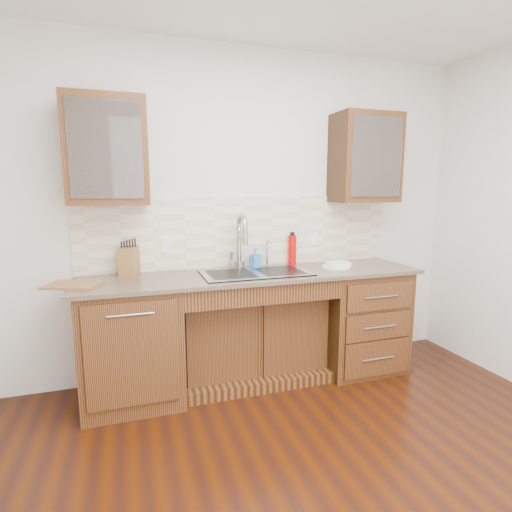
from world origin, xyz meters
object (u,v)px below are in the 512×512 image
object	(u,v)px
knife_block	(129,261)
cutting_board	(73,285)
plate	(336,267)
water_bottle	(292,250)
soap_bottle	(255,258)

from	to	relation	value
knife_block	cutting_board	world-z (taller)	knife_block
plate	cutting_board	xyz separation A→B (m)	(-2.03, -0.03, 0.00)
plate	cutting_board	world-z (taller)	cutting_board
water_bottle	knife_block	size ratio (longest dim) A/B	1.16
plate	cutting_board	distance (m)	2.03
water_bottle	cutting_board	xyz separation A→B (m)	(-1.74, -0.28, -0.12)
water_bottle	cutting_board	size ratio (longest dim) A/B	0.73
knife_block	cutting_board	distance (m)	0.47
knife_block	cutting_board	xyz separation A→B (m)	(-0.38, -0.27, -0.10)
soap_bottle	cutting_board	xyz separation A→B (m)	(-1.38, -0.21, -0.08)
cutting_board	soap_bottle	bearing A→B (deg)	8.59
knife_block	cutting_board	bearing A→B (deg)	-128.42
soap_bottle	water_bottle	bearing A→B (deg)	-8.27
soap_bottle	water_bottle	world-z (taller)	water_bottle
water_bottle	knife_block	xyz separation A→B (m)	(-1.36, -0.01, -0.02)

